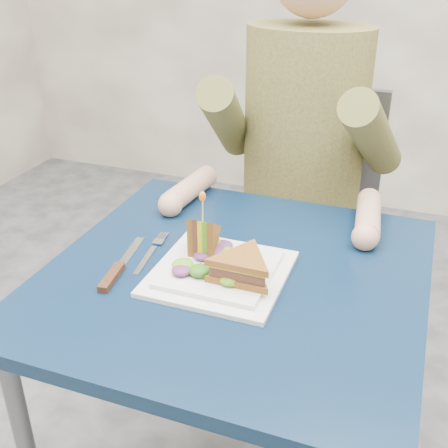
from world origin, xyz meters
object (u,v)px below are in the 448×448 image
at_px(fork, 150,253).
at_px(knife, 115,272).
at_px(diner, 304,109).
at_px(sandwich_flat, 242,268).
at_px(plate, 220,272).
at_px(sandwich_upright, 203,237).
at_px(chair, 305,215).
at_px(table, 234,304).

relative_size(fork, knife, 0.81).
relative_size(diner, sandwich_flat, 5.05).
height_order(plate, sandwich_upright, sandwich_upright).
xyz_separation_m(sandwich_flat, fork, (-0.22, 0.05, -0.04)).
bearing_deg(plate, chair, 88.14).
xyz_separation_m(diner, sandwich_upright, (-0.08, -0.54, -0.13)).
bearing_deg(plate, fork, 171.48).
bearing_deg(diner, plate, -92.21).
bearing_deg(fork, sandwich_flat, -12.66).
relative_size(chair, knife, 4.20).
bearing_deg(chair, fork, -105.84).
bearing_deg(knife, diner, 71.50).
distance_m(sandwich_flat, fork, 0.23).
bearing_deg(table, sandwich_flat, -56.89).
xyz_separation_m(chair, plate, (-0.02, -0.70, 0.20)).
relative_size(diner, sandwich_upright, 6.11).
relative_size(sandwich_upright, knife, 0.55).
height_order(table, plate, plate).
bearing_deg(fork, chair, 74.16).
height_order(table, knife, knife).
xyz_separation_m(chair, fork, (-0.19, -0.68, 0.19)).
distance_m(chair, diner, 0.39).
bearing_deg(fork, knife, -106.71).
bearing_deg(diner, chair, 90.00).
relative_size(sandwich_flat, fork, 0.82).
distance_m(plate, fork, 0.17).
bearing_deg(knife, plate, 19.56).
relative_size(sandwich_upright, fork, 0.68).
height_order(chair, fork, chair).
distance_m(diner, sandwich_flat, 0.63).
relative_size(sandwich_flat, sandwich_upright, 1.21).
height_order(plate, fork, plate).
height_order(diner, sandwich_flat, diner).
distance_m(table, chair, 0.69).
height_order(table, sandwich_flat, sandwich_flat).
relative_size(table, plate, 2.88).
height_order(fork, knife, knife).
relative_size(sandwich_flat, knife, 0.67).
distance_m(table, knife, 0.25).
bearing_deg(sandwich_upright, diner, 81.99).
xyz_separation_m(diner, knife, (-0.22, -0.66, -0.18)).
distance_m(plate, knife, 0.21).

